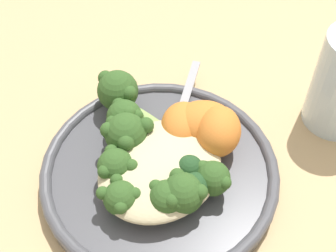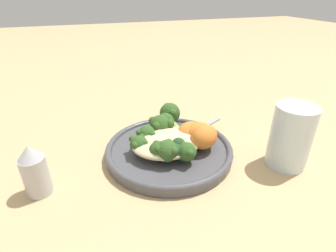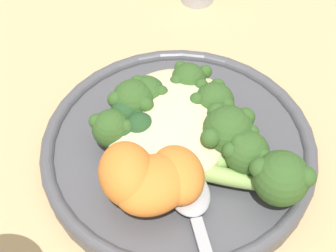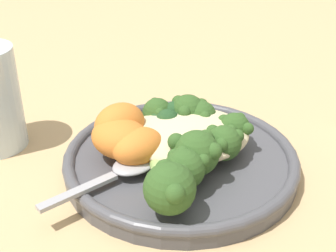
# 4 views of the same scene
# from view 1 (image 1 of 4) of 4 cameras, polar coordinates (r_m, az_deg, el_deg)

# --- Properties ---
(ground_plane) EXTENTS (4.00, 4.00, 0.00)m
(ground_plane) POSITION_cam_1_polar(r_m,az_deg,el_deg) (0.48, -0.80, -4.93)
(ground_plane) COLOR tan
(plate) EXTENTS (0.23, 0.23, 0.02)m
(plate) POSITION_cam_1_polar(r_m,az_deg,el_deg) (0.46, -1.01, -5.60)
(plate) COLOR #4C4C51
(plate) RESTS_ON ground_plane
(quinoa_mound) EXTENTS (0.13, 0.11, 0.03)m
(quinoa_mound) POSITION_cam_1_polar(r_m,az_deg,el_deg) (0.44, -0.95, -5.17)
(quinoa_mound) COLOR beige
(quinoa_mound) RESTS_ON plate
(broccoli_stalk_0) EXTENTS (0.04, 0.13, 0.04)m
(broccoli_stalk_0) POSITION_cam_1_polar(r_m,az_deg,el_deg) (0.49, -5.24, 3.50)
(broccoli_stalk_0) COLOR #8EB25B
(broccoli_stalk_0) RESTS_ON plate
(broccoli_stalk_1) EXTENTS (0.05, 0.09, 0.04)m
(broccoli_stalk_1) POSITION_cam_1_polar(r_m,az_deg,el_deg) (0.47, -4.59, 0.52)
(broccoli_stalk_1) COLOR #8EB25B
(broccoli_stalk_1) RESTS_ON plate
(broccoli_stalk_2) EXTENTS (0.08, 0.08, 0.04)m
(broccoli_stalk_2) POSITION_cam_1_polar(r_m,az_deg,el_deg) (0.45, -4.21, -1.09)
(broccoli_stalk_2) COLOR #8EB25B
(broccoli_stalk_2) RESTS_ON plate
(broccoli_stalk_3) EXTENTS (0.11, 0.06, 0.03)m
(broccoli_stalk_3) POSITION_cam_1_polar(r_m,az_deg,el_deg) (0.44, -4.59, -4.25)
(broccoli_stalk_3) COLOR #8EB25B
(broccoli_stalk_3) RESTS_ON plate
(broccoli_stalk_4) EXTENTS (0.12, 0.03, 0.03)m
(broccoli_stalk_4) POSITION_cam_1_polar(r_m,az_deg,el_deg) (0.43, -3.56, -6.69)
(broccoli_stalk_4) COLOR #8EB25B
(broccoli_stalk_4) RESTS_ON plate
(broccoli_stalk_5) EXTENTS (0.10, 0.08, 0.03)m
(broccoli_stalk_5) POSITION_cam_1_polar(r_m,az_deg,el_deg) (0.43, 0.28, -6.83)
(broccoli_stalk_5) COLOR #8EB25B
(broccoli_stalk_5) RESTS_ON plate
(broccoli_stalk_6) EXTENTS (0.09, 0.09, 0.04)m
(broccoli_stalk_6) POSITION_cam_1_polar(r_m,az_deg,el_deg) (0.43, 1.69, -6.70)
(broccoli_stalk_6) COLOR #8EB25B
(broccoli_stalk_6) RESTS_ON plate
(broccoli_stalk_7) EXTENTS (0.05, 0.10, 0.03)m
(broccoli_stalk_7) POSITION_cam_1_polar(r_m,az_deg,el_deg) (0.44, 4.26, -5.35)
(broccoli_stalk_7) COLOR #8EB25B
(broccoli_stalk_7) RESTS_ON plate
(sweet_potato_chunk_0) EXTENTS (0.07, 0.06, 0.03)m
(sweet_potato_chunk_0) POSITION_cam_1_polar(r_m,az_deg,el_deg) (0.47, 1.80, 0.26)
(sweet_potato_chunk_0) COLOR orange
(sweet_potato_chunk_0) RESTS_ON plate
(sweet_potato_chunk_1) EXTENTS (0.08, 0.08, 0.04)m
(sweet_potato_chunk_1) POSITION_cam_1_polar(r_m,az_deg,el_deg) (0.47, 4.34, 0.50)
(sweet_potato_chunk_1) COLOR orange
(sweet_potato_chunk_1) RESTS_ON plate
(sweet_potato_chunk_2) EXTENTS (0.07, 0.07, 0.04)m
(sweet_potato_chunk_2) POSITION_cam_1_polar(r_m,az_deg,el_deg) (0.46, 6.18, -0.63)
(sweet_potato_chunk_2) COLOR orange
(sweet_potato_chunk_2) RESTS_ON plate
(kale_tuft) EXTENTS (0.04, 0.05, 0.03)m
(kale_tuft) POSITION_cam_1_polar(r_m,az_deg,el_deg) (0.43, 3.38, -6.38)
(kale_tuft) COLOR #234723
(kale_tuft) RESTS_ON plate
(spoon) EXTENTS (0.12, 0.07, 0.01)m
(spoon) POSITION_cam_1_polar(r_m,az_deg,el_deg) (0.49, 1.41, 1.21)
(spoon) COLOR #A3A3A8
(spoon) RESTS_ON plate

